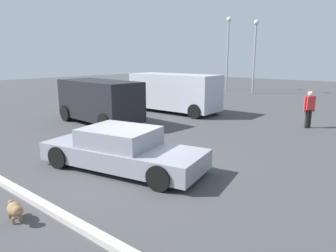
% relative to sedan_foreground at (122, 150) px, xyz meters
% --- Properties ---
extents(ground_plane, '(80.00, 80.00, 0.00)m').
position_rel_sedan_foreground_xyz_m(ground_plane, '(0.11, 0.29, -0.55)').
color(ground_plane, '#424244').
extents(sedan_foreground, '(4.94, 2.64, 1.18)m').
position_rel_sedan_foreground_xyz_m(sedan_foreground, '(0.00, 0.00, 0.00)').
color(sedan_foreground, gray).
rests_on(sedan_foreground, ground_plane).
extents(dog, '(0.69, 0.33, 0.40)m').
position_rel_sedan_foreground_xyz_m(dog, '(0.60, -3.29, -0.31)').
color(dog, olive).
rests_on(dog, ground_plane).
extents(van_white, '(5.33, 2.19, 2.18)m').
position_rel_sedan_foreground_xyz_m(van_white, '(-4.71, 8.31, 0.63)').
color(van_white, '#B2B7C1').
rests_on(van_white, ground_plane).
extents(suv_dark, '(4.68, 2.34, 2.04)m').
position_rel_sedan_foreground_xyz_m(suv_dark, '(-5.51, 3.59, 0.56)').
color(suv_dark, black).
rests_on(suv_dark, ground_plane).
extents(pedestrian, '(0.43, 0.47, 1.65)m').
position_rel_sedan_foreground_xyz_m(pedestrian, '(2.52, 8.86, 0.44)').
color(pedestrian, black).
rests_on(pedestrian, ground_plane).
extents(parking_curb, '(9.19, 0.20, 0.12)m').
position_rel_sedan_foreground_xyz_m(parking_curb, '(0.11, -2.67, -0.49)').
color(parking_curb, '#B7B2A8').
rests_on(parking_curb, ground_plane).
extents(light_post_near, '(0.44, 0.44, 6.27)m').
position_rel_sedan_foreground_xyz_m(light_post_near, '(-5.43, 20.49, 3.72)').
color(light_post_near, gray).
rests_on(light_post_near, ground_plane).
extents(light_post_mid, '(0.44, 0.44, 6.84)m').
position_rel_sedan_foreground_xyz_m(light_post_mid, '(-8.61, 21.49, 4.05)').
color(light_post_mid, gray).
rests_on(light_post_mid, ground_plane).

